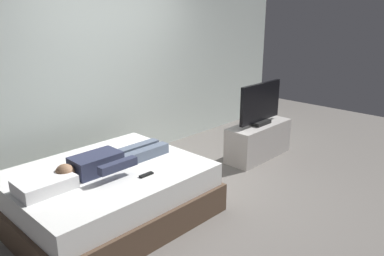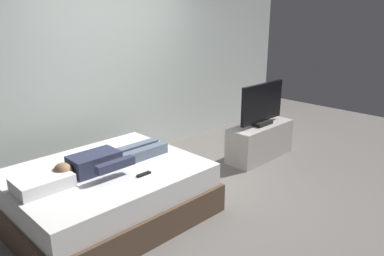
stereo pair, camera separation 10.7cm
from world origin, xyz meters
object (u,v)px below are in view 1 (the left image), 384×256
Objects in this scene: pillow at (45,184)px; remote at (146,175)px; person at (108,161)px; tv at (260,105)px; tv_stand at (258,140)px; bed at (108,194)px.

pillow is 3.20× the size of remote.
pillow reaches higher than remote.
tv reaches higher than person.
tv_stand is (3.10, -0.15, -0.35)m from pillow.
person reaches higher than remote.
tv_stand is at bearing 6.36° from remote.
person is 2.45m from tv.
remote reaches higher than bed.
tv is (2.29, 0.25, 0.24)m from remote.
person reaches higher than pillow.
remote is (0.18, -0.40, 0.29)m from bed.
tv_stand is (2.29, 0.25, -0.30)m from remote.
remote is 2.32m from tv_stand.
remote is 0.17× the size of tv.
tv is at bearing -3.52° from person.
tv is at bearing -3.40° from bed.
person is at bearing 6.30° from bed.
tv_stand is at bearing 0.00° from tv.
bed is 2.53m from tv.
person is 8.40× the size of remote.
tv_stand is 0.53m from tv.
pillow is at bearing 180.00° from bed.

